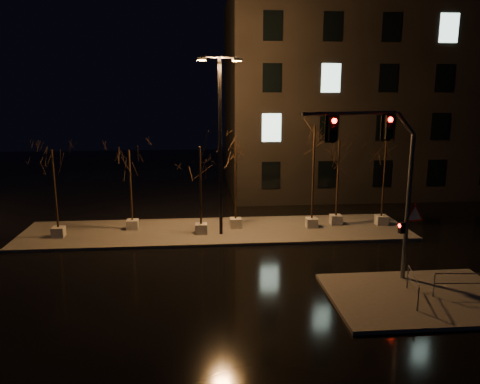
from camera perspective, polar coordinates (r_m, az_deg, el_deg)
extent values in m
plane|color=black|center=(21.31, -2.11, -9.69)|extent=(90.00, 90.00, 0.00)
cube|color=#4C4944|center=(26.94, -2.78, -4.78)|extent=(22.00, 5.00, 0.15)
cube|color=#4C4944|center=(19.95, 21.04, -11.89)|extent=(7.00, 5.00, 0.15)
cube|color=black|center=(40.61, 16.89, 11.08)|extent=(25.00, 12.00, 15.00)
cube|color=#ACABA1|center=(27.43, -21.25, -4.55)|extent=(0.65, 0.65, 0.55)
cylinder|color=black|center=(26.88, -21.64, 0.34)|extent=(0.11, 0.11, 4.23)
cube|color=#ACABA1|center=(27.67, -12.97, -3.87)|extent=(0.65, 0.65, 0.55)
cylinder|color=black|center=(27.14, -13.20, 0.78)|extent=(0.11, 0.11, 4.03)
cube|color=#ACABA1|center=(26.29, -4.74, -4.45)|extent=(0.65, 0.65, 0.55)
cylinder|color=black|center=(25.70, -4.84, 0.76)|extent=(0.11, 0.11, 4.32)
cube|color=#ACABA1|center=(27.29, -0.53, -3.78)|extent=(0.65, 0.65, 0.55)
cylinder|color=black|center=(26.70, -0.55, 1.48)|extent=(0.11, 0.11, 4.54)
cube|color=#ACABA1|center=(27.65, 8.72, -3.71)|extent=(0.65, 0.65, 0.55)
cylinder|color=black|center=(26.99, 8.92, 2.37)|extent=(0.11, 0.11, 5.40)
cube|color=#ACABA1|center=(28.55, 11.60, -3.31)|extent=(0.65, 0.65, 0.55)
cylinder|color=black|center=(27.99, 11.82, 1.65)|extent=(0.11, 0.11, 4.48)
cube|color=#ACABA1|center=(29.11, 16.83, -3.29)|extent=(0.65, 0.65, 0.55)
cylinder|color=black|center=(28.53, 17.17, 1.99)|extent=(0.11, 0.11, 4.89)
cylinder|color=#5C5F64|center=(20.50, 19.77, -1.88)|extent=(0.18, 0.18, 6.12)
cylinder|color=#5C5F64|center=(18.30, 13.40, 9.31)|extent=(4.00, 1.07, 0.14)
cube|color=black|center=(19.26, 17.60, 7.53)|extent=(0.35, 0.29, 0.92)
cube|color=black|center=(17.94, 11.18, 7.56)|extent=(0.35, 0.29, 0.92)
cube|color=black|center=(20.57, 19.12, -4.14)|extent=(0.26, 0.23, 0.46)
cone|color=red|center=(20.73, 20.47, -2.66)|extent=(1.04, 0.27, 1.06)
sphere|color=#FF0C07|center=(19.98, 20.53, 8.36)|extent=(0.18, 0.18, 0.18)
cylinder|color=black|center=(25.20, -2.42, 5.27)|extent=(0.19, 0.19, 9.50)
cylinder|color=black|center=(25.07, -2.52, 16.12)|extent=(2.06, 0.57, 0.10)
cube|color=orange|center=(24.82, -4.71, 15.80)|extent=(0.52, 0.37, 0.19)
cube|color=orange|center=(25.34, -0.37, 15.76)|extent=(0.52, 0.37, 0.19)
cylinder|color=#5C5F64|center=(19.84, 22.57, -10.51)|extent=(0.05, 0.05, 0.89)
cylinder|color=#5C5F64|center=(20.11, 25.58, -8.96)|extent=(2.18, 0.22, 0.04)
cylinder|color=#5C5F64|center=(20.25, 25.48, -10.01)|extent=(2.18, 0.22, 0.04)
cylinder|color=#5C5F64|center=(18.44, 20.90, -12.09)|extent=(0.05, 0.05, 0.92)
cylinder|color=#5C5F64|center=(20.28, 19.76, -9.76)|extent=(0.05, 0.05, 0.92)
cylinder|color=#5C5F64|center=(19.17, 20.41, -9.47)|extent=(0.54, 1.98, 0.04)
cylinder|color=#5C5F64|center=(19.31, 20.32, -10.59)|extent=(0.54, 1.98, 0.04)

